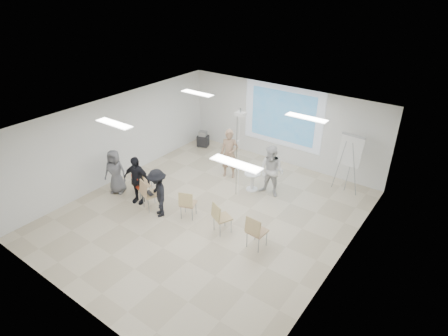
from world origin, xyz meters
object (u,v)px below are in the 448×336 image
Objects in this scene: chair_center at (187,203)px; player_left at (229,151)px; player_right at (272,169)px; audience_outer at (115,169)px; flipchart_easel at (351,151)px; audience_mid at (158,190)px; chair_right_far at (255,230)px; audience_left at (136,177)px; av_cart at (203,139)px; chair_left_inner at (148,192)px; chair_right_inner at (220,216)px; chair_left_mid at (139,184)px; laptop at (151,193)px; pedestal_table at (252,180)px; chair_far_left at (142,179)px.

player_left is at bearing 78.42° from chair_center.
audience_outer is (-4.25, -2.88, -0.11)m from player_right.
chair_center is 0.45× the size of flipchart_easel.
audience_outer is at bearing -149.05° from audience_mid.
chair_right_far is 4.47m from flipchart_easel.
audience_left reaches higher than av_cart.
chair_right_inner is (2.50, 0.35, -0.03)m from chair_left_inner.
chair_left_mid is 0.39m from audience_left.
chair_left_inner is at bearing -170.98° from chair_right_far.
laptop is 6.48m from flipchart_easel.
chair_right_far is 0.57× the size of audience_mid.
chair_right_far is at bearing 24.67° from chair_left_inner.
chair_right_inner is 0.52× the size of audience_left.
flipchart_easel reaches higher than player_right.
audience_left is at bearing -134.76° from flipchart_easel.
audience_left is 6.88m from flipchart_easel.
player_left is at bearing 27.64° from audience_outer.
chair_right_inner is at bearing 16.42° from chair_left_mid.
player_right reaches higher than chair_right_inner.
player_right reaches higher than audience_left.
chair_right_far reaches higher than pedestal_table.
audience_outer is 7.69m from flipchart_easel.
player_right is 3.99m from chair_left_inner.
chair_left_inner is at bearing -125.38° from player_left.
laptop is (-2.61, -2.87, -0.43)m from player_right.
flipchart_easel reaches higher than pedestal_table.
audience_left is (0.07, -0.15, 0.36)m from chair_left_mid.
chair_center is at bearing -118.44° from player_right.
audience_left reaches higher than chair_right_far.
chair_right_far reaches higher than chair_center.
audience_outer is (-4.11, -0.26, 0.29)m from chair_right_inner.
laptop is 0.59m from audience_mid.
chair_right_far is at bearing 15.98° from chair_left_mid.
player_left is at bearing 78.47° from chair_left_mid.
audience_left is (-2.56, -2.77, 0.55)m from pedestal_table.
player_left is 3.23m from laptop.
chair_far_left is 0.96× the size of chair_left_mid.
chair_center is (-1.33, -2.63, -0.42)m from player_right.
audience_left is (-0.61, -0.01, 0.38)m from laptop.
chair_far_left is (-1.63, -2.69, -0.48)m from player_left.
chair_left_inner is 4.94m from av_cart.
audience_outer is at bearing -156.80° from chair_left_mid.
chair_center is at bearing 59.66° from audience_mid.
laptop is at bearing -24.37° from audience_outer.
chair_left_inner is at bearing -147.65° from chair_right_inner.
pedestal_table is at bearing 74.46° from chair_left_inner.
player_left is 1.19× the size of audience_outer.
player_right reaches higher than laptop.
chair_left_inner reaches higher than chair_left_mid.
chair_far_left is 0.98m from chair_left_inner.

